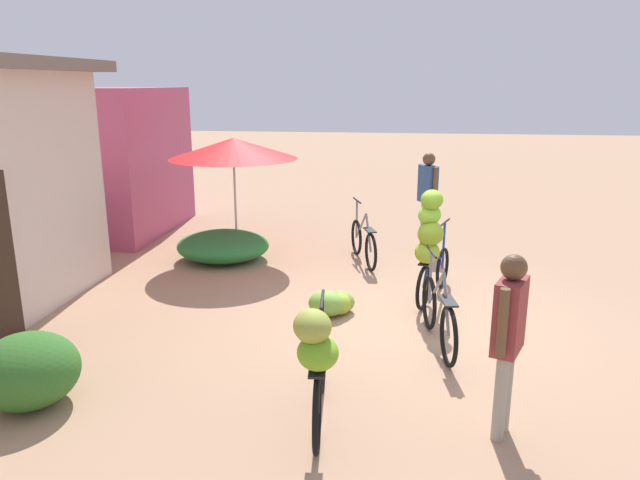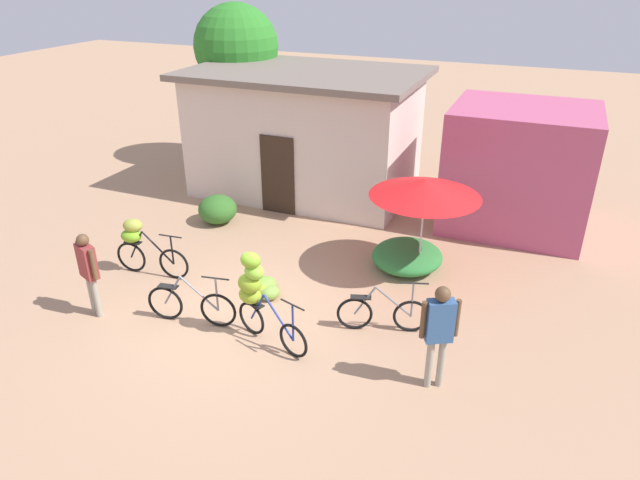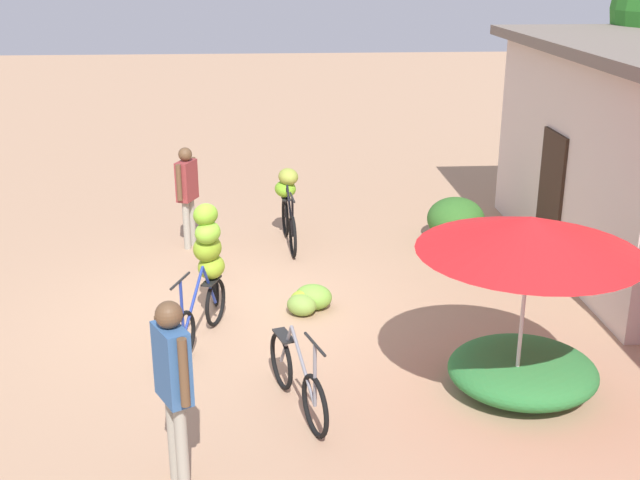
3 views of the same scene
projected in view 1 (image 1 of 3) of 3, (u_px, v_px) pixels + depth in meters
The scene contains 12 objects.
ground_plane at pixel (412, 319), 7.66m from camera, with size 60.00×60.00×0.00m, color tan.
shop_pink at pixel (99, 161), 12.00m from camera, with size 3.20×2.80×2.88m, color #B84F74.
hedge_bush_front_left at pixel (28, 370), 5.55m from camera, with size 0.94×0.94×0.70m, color #316725.
hedge_bush_front_right at pixel (223, 246), 10.19m from camera, with size 1.47×1.58×0.50m, color #2B7837.
market_umbrella at pixel (233, 148), 10.03m from camera, with size 2.19×2.19×2.07m.
bicycle_leftmost at pixel (317, 358), 5.02m from camera, with size 1.65×0.46×1.19m.
bicycle_near_pile at pixel (438, 315), 6.82m from camera, with size 1.66×0.33×1.00m.
bicycle_center_loaded at pixel (431, 240), 7.91m from camera, with size 1.53×0.60×1.62m.
bicycle_by_shop at pixel (363, 242), 10.03m from camera, with size 1.54×0.55×0.99m.
banana_pile_on_ground at pixel (333, 303), 7.81m from camera, with size 0.73×0.73×0.33m.
person_vendor at pixel (428, 190), 10.79m from camera, with size 0.52×0.36×1.75m.
person_bystander at pixel (509, 328), 4.90m from camera, with size 0.54×0.34×1.63m.
Camera 1 is at (-7.24, 0.21, 2.95)m, focal length 33.26 mm.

